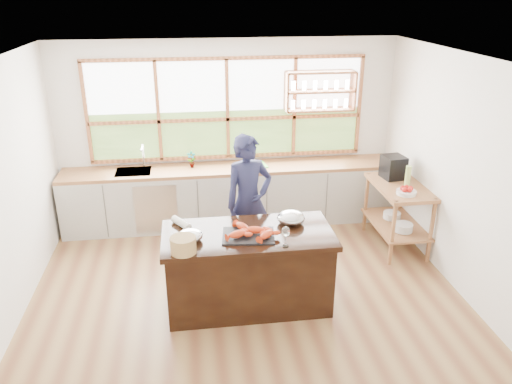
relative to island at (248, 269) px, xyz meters
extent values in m
plane|color=olive|center=(0.00, 0.20, -0.45)|extent=(5.00, 5.00, 0.00)
cube|color=white|center=(0.00, 2.45, 0.90)|extent=(5.00, 0.02, 2.70)
cube|color=white|center=(0.00, -2.05, 0.90)|extent=(5.00, 0.02, 2.70)
cube|color=white|center=(-2.50, 0.20, 0.90)|extent=(0.02, 4.50, 2.70)
cube|color=white|center=(2.50, 0.20, 0.90)|extent=(0.02, 4.50, 2.70)
cube|color=silver|center=(0.00, 0.20, 2.25)|extent=(5.00, 4.50, 0.02)
cube|color=#B96D41|center=(0.00, 2.42, 1.25)|extent=(4.05, 0.06, 1.50)
cube|color=white|center=(0.00, 2.44, 1.59)|extent=(3.98, 0.01, 0.75)
cube|color=#32561A|center=(0.00, 2.44, 0.87)|extent=(3.98, 0.01, 0.70)
cube|color=#B96D41|center=(1.35, 2.31, 1.77)|extent=(1.00, 0.28, 0.03)
cube|color=#B96D41|center=(1.35, 2.31, 1.50)|extent=(1.00, 0.28, 0.03)
cube|color=#B96D41|center=(1.35, 2.31, 1.22)|extent=(1.00, 0.28, 0.03)
cube|color=#B96D41|center=(0.85, 2.31, 1.50)|extent=(0.03, 0.28, 0.55)
cube|color=#B96D41|center=(1.85, 2.31, 1.50)|extent=(0.03, 0.28, 0.55)
cube|color=#B8B7AE|center=(0.00, 2.14, -0.03)|extent=(4.90, 0.62, 0.85)
cube|color=#AFB1B6|center=(-1.10, 1.82, -0.02)|extent=(0.60, 0.01, 0.72)
cube|color=#965D36|center=(0.00, 2.14, 0.42)|extent=(4.90, 0.62, 0.05)
cube|color=#AFB1B6|center=(-1.40, 2.14, 0.37)|extent=(0.50, 0.42, 0.16)
cube|color=#965D36|center=(2.45, 0.60, 0.00)|extent=(0.04, 0.04, 0.90)
cube|color=#965D36|center=(2.45, 1.60, 0.00)|extent=(0.04, 0.04, 0.90)
cube|color=#965D36|center=(1.93, 0.60, 0.00)|extent=(0.04, 0.04, 0.90)
cube|color=#965D36|center=(1.93, 1.60, 0.00)|extent=(0.04, 0.04, 0.90)
cube|color=#965D36|center=(2.19, 1.10, -0.13)|extent=(0.62, 1.10, 0.03)
cube|color=#965D36|center=(2.19, 1.10, 0.42)|extent=(0.62, 1.10, 0.05)
cylinder|color=silver|center=(2.19, 0.85, -0.07)|extent=(0.24, 0.24, 0.11)
cylinder|color=silver|center=(2.19, 1.25, -0.07)|extent=(0.24, 0.24, 0.09)
cube|color=black|center=(0.00, 0.00, -0.03)|extent=(1.77, 0.82, 0.84)
cube|color=black|center=(0.00, 0.00, 0.42)|extent=(1.85, 0.90, 0.06)
imported|color=#1B1D3C|center=(0.12, 0.91, 0.41)|extent=(0.73, 0.60, 1.73)
imported|color=slate|center=(-0.56, 2.20, 0.57)|extent=(0.13, 0.09, 0.24)
cube|color=#58CA45|center=(0.33, 2.14, 0.45)|extent=(0.45, 0.36, 0.01)
cube|color=black|center=(2.19, 1.38, 0.60)|extent=(0.32, 0.33, 0.32)
cylinder|color=#A3BF5D|center=(2.24, 1.01, 0.60)|extent=(0.09, 0.09, 0.30)
cylinder|color=silver|center=(2.14, 0.79, 0.47)|extent=(0.25, 0.25, 0.05)
sphere|color=#B5160F|center=(2.19, 0.79, 0.52)|extent=(0.07, 0.07, 0.07)
sphere|color=#B5160F|center=(2.16, 0.84, 0.52)|extent=(0.07, 0.07, 0.07)
sphere|color=#B5160F|center=(2.10, 0.82, 0.52)|extent=(0.07, 0.07, 0.07)
sphere|color=#B5160F|center=(2.10, 0.76, 0.52)|extent=(0.07, 0.07, 0.07)
sphere|color=#B5160F|center=(2.16, 0.75, 0.52)|extent=(0.07, 0.07, 0.07)
cube|color=black|center=(-0.01, -0.08, 0.45)|extent=(0.59, 0.46, 0.02)
ellipsoid|color=red|center=(-0.13, -0.13, 0.50)|extent=(0.23, 0.15, 0.08)
ellipsoid|color=red|center=(0.07, -0.06, 0.50)|extent=(0.23, 0.14, 0.08)
ellipsoid|color=red|center=(0.17, -0.18, 0.50)|extent=(0.21, 0.21, 0.08)
ellipsoid|color=red|center=(-0.06, 0.04, 0.50)|extent=(0.18, 0.23, 0.08)
ellipsoid|color=#AFB1B6|center=(-0.62, -0.09, 0.50)|extent=(0.27, 0.27, 0.13)
ellipsoid|color=#AFB1B6|center=(0.51, 0.17, 0.51)|extent=(0.31, 0.31, 0.15)
cylinder|color=white|center=(0.35, -0.35, 0.45)|extent=(0.06, 0.06, 0.01)
cylinder|color=white|center=(0.35, -0.35, 0.52)|extent=(0.01, 0.01, 0.13)
ellipsoid|color=white|center=(0.35, -0.35, 0.62)|extent=(0.08, 0.08, 0.10)
cylinder|color=#AC804E|center=(-0.69, -0.33, 0.53)|extent=(0.26, 0.26, 0.17)
cylinder|color=silver|center=(-0.71, 0.26, 0.49)|extent=(0.23, 0.30, 0.08)
camera|label=1|loc=(-0.57, -4.77, 2.92)|focal=35.00mm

